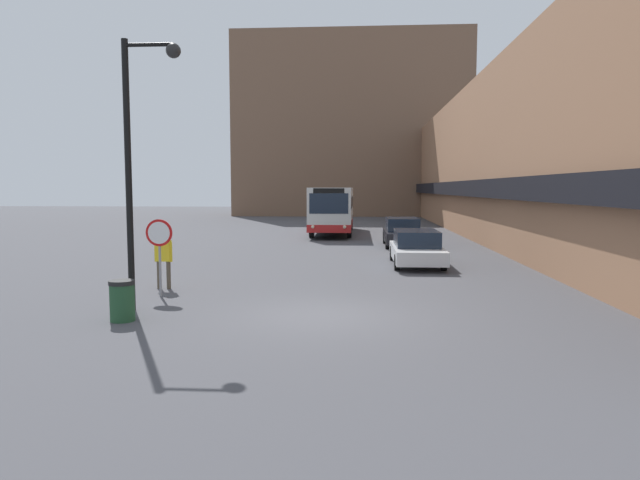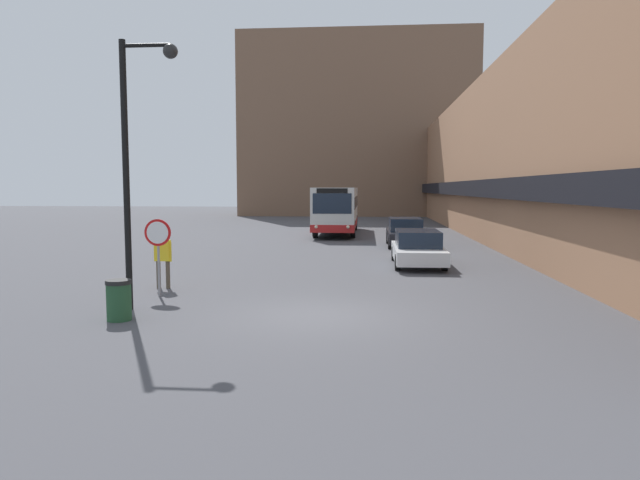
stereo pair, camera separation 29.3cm
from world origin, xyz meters
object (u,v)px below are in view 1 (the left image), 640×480
(parked_car_front, at_px, (416,248))
(street_lamp, at_px, (138,146))
(city_bus, at_px, (333,208))
(pedestrian, at_px, (163,255))
(stop_sign, at_px, (159,241))
(trash_bin, at_px, (122,300))
(parked_car_middle, at_px, (402,232))

(parked_car_front, xyz_separation_m, street_lamp, (-7.71, -9.03, 3.41))
(city_bus, height_order, pedestrian, city_bus)
(parked_car_front, height_order, stop_sign, stop_sign)
(city_bus, relative_size, trash_bin, 11.46)
(parked_car_front, bearing_deg, city_bus, 104.58)
(parked_car_front, distance_m, stop_sign, 10.74)
(parked_car_front, relative_size, pedestrian, 2.79)
(parked_car_front, bearing_deg, pedestrian, -144.02)
(parked_car_front, distance_m, pedestrian, 10.17)
(street_lamp, bearing_deg, city_bus, 81.51)
(parked_car_front, relative_size, street_lamp, 0.72)
(city_bus, xyz_separation_m, parked_car_front, (4.04, -15.54, -1.00))
(parked_car_middle, height_order, pedestrian, pedestrian)
(city_bus, relative_size, pedestrian, 6.32)
(parked_car_front, xyz_separation_m, trash_bin, (-7.75, -10.19, -0.22))
(stop_sign, distance_m, trash_bin, 3.16)
(parked_car_front, relative_size, parked_car_middle, 1.02)
(parked_car_middle, bearing_deg, trash_bin, -113.71)
(street_lamp, bearing_deg, parked_car_front, 49.50)
(stop_sign, xyz_separation_m, trash_bin, (0.15, -2.95, -1.11))
(city_bus, xyz_separation_m, stop_sign, (-3.85, -22.77, -0.11))
(trash_bin, bearing_deg, stop_sign, 92.87)
(stop_sign, height_order, trash_bin, stop_sign)
(parked_car_middle, relative_size, pedestrian, 2.73)
(parked_car_front, distance_m, parked_car_middle, 7.45)
(stop_sign, height_order, pedestrian, stop_sign)
(parked_car_middle, relative_size, stop_sign, 2.14)
(parked_car_front, bearing_deg, stop_sign, -137.52)
(parked_car_front, bearing_deg, parked_car_middle, 90.00)
(parked_car_front, bearing_deg, trash_bin, -127.26)
(city_bus, distance_m, trash_bin, 26.02)
(parked_car_middle, xyz_separation_m, street_lamp, (-7.71, -16.48, 3.35))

